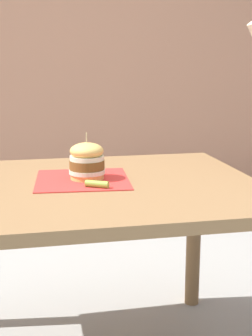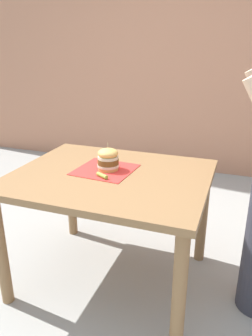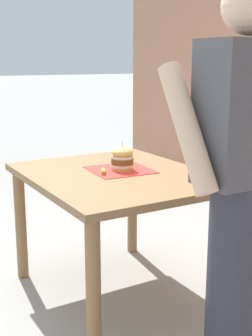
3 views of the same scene
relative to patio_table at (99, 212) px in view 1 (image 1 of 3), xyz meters
The scene contains 4 objects.
patio_table is the anchor object (origin of this frame).
serving_paper 0.14m from the patio_table, 132.83° to the right, with size 0.34×0.34×0.00m, color red.
sandwich 0.19m from the patio_table, 146.70° to the right, with size 0.13×0.13×0.17m.
pickle_spear 0.15m from the patio_table, 12.81° to the right, with size 0.02×0.02×0.08m, color #8EA83D.
Camera 1 is at (1.62, -0.23, 1.18)m, focal length 50.00 mm.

